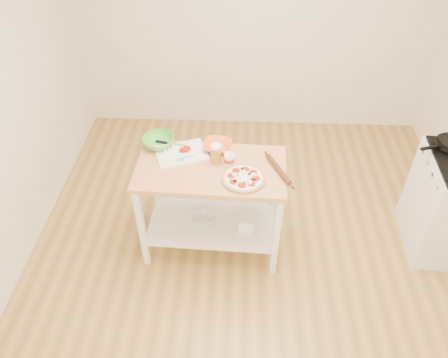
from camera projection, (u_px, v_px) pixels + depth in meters
The scene contains 13 objects.
room_shell at pixel (262, 139), 2.95m from camera, with size 4.04×4.54×2.74m.
prep_island at pixel (212, 190), 3.60m from camera, with size 1.21×0.69×0.90m.
pizza at pixel (244, 178), 3.31m from camera, with size 0.33×0.33×0.05m.
cutting_board at pixel (181, 153), 3.56m from camera, with size 0.48×0.42×0.04m.
spatula at pixel (185, 158), 3.50m from camera, with size 0.15×0.08×0.01m.
knife at pixel (167, 143), 3.65m from camera, with size 0.27×0.08×0.01m.
orange_bowl at pixel (218, 146), 3.59m from camera, with size 0.24×0.24×0.06m, color #FF601F.
green_bowl at pixel (158, 142), 3.62m from camera, with size 0.26×0.26×0.08m, color green.
beer_pint at pixel (216, 154), 3.42m from camera, with size 0.08×0.08×0.17m.
yogurt_tub at pixel (229, 159), 3.43m from camera, with size 0.08×0.08×0.18m.
rolling_pin at pixel (279, 170), 3.38m from camera, with size 0.04×0.04×0.36m, color #542B13.
shelf_glass_bowl at pixel (204, 218), 3.86m from camera, with size 0.20×0.20×0.06m, color silver.
shelf_bin at pixel (246, 223), 3.77m from camera, with size 0.12×0.12×0.12m, color white.
Camera 1 is at (-0.15, -2.41, 3.09)m, focal length 35.00 mm.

